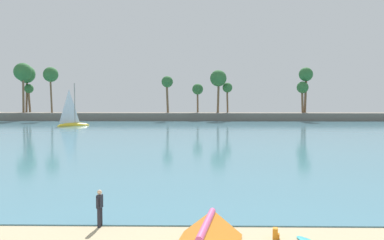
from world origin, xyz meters
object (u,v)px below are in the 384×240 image
folded_kite (206,232)px  sailboat_near_shore (73,122)px  person_at_waterline (100,207)px

folded_kite → sailboat_near_shore: 66.94m
person_at_waterline → sailboat_near_shore: sailboat_near_shore is taller
folded_kite → person_at_waterline: 5.51m
folded_kite → person_at_waterline: bearing=148.6°
folded_kite → sailboat_near_shore: size_ratio=0.48×
folded_kite → sailboat_near_shore: (-24.17, 62.43, 0.08)m
folded_kite → person_at_waterline: (-4.71, 2.87, 0.14)m
folded_kite → person_at_waterline: size_ratio=2.47×
sailboat_near_shore → folded_kite: bearing=-68.8°
person_at_waterline → folded_kite: bearing=-31.4°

